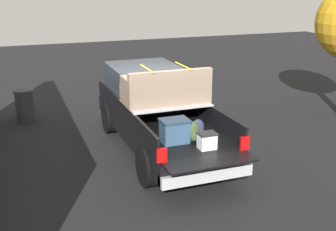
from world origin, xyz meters
TOP-DOWN VIEW (x-y plane):
  - ground_plane at (0.00, 0.00)m, footprint 40.00×40.00m
  - pickup_truck at (0.39, 0.00)m, footprint 6.05×2.06m
  - trash_can at (3.63, 3.07)m, footprint 0.60×0.60m

SIDE VIEW (x-z plane):
  - ground_plane at x=0.00m, z-range 0.00..0.00m
  - trash_can at x=3.63m, z-range 0.01..0.99m
  - pickup_truck at x=0.39m, z-range -0.11..2.11m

